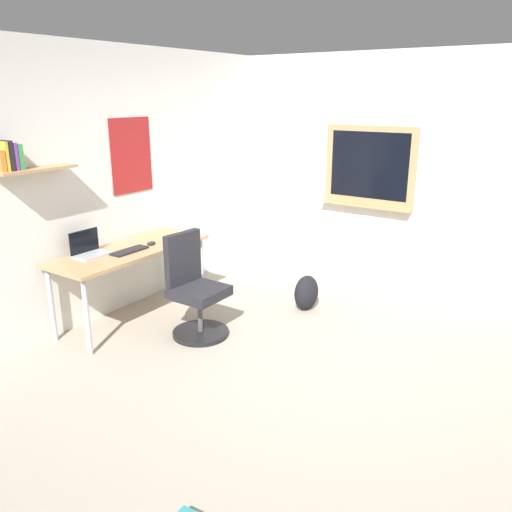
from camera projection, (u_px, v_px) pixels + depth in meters
ground_plane at (327, 375)px, 4.14m from camera, size 5.20×5.20×0.00m
wall_back at (107, 184)px, 5.07m from camera, size 5.00×0.30×2.60m
wall_right at (431, 174)px, 5.70m from camera, size 0.22×5.00×2.60m
desk at (131, 255)px, 4.98m from camera, size 1.61×0.61×0.73m
office_chair at (194, 292)px, 4.74m from camera, size 0.52×0.52×0.95m
laptop at (89, 250)px, 4.73m from camera, size 0.31×0.21×0.23m
keyboard at (129, 251)px, 4.85m from camera, size 0.37×0.13×0.02m
computer_mouse at (151, 243)px, 5.07m from camera, size 0.10×0.06×0.03m
coffee_mug at (182, 229)px, 5.48m from camera, size 0.08×0.08×0.09m
backpack at (306, 293)px, 5.35m from camera, size 0.32×0.22×0.36m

